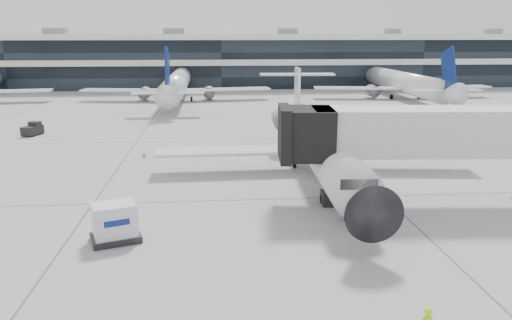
{
  "coord_description": "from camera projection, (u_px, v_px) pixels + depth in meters",
  "views": [
    {
      "loc": [
        -1.81,
        -32.46,
        11.01
      ],
      "look_at": [
        1.05,
        0.83,
        2.6
      ],
      "focal_mm": 35.0,
      "sensor_mm": 36.0,
      "label": 1
    }
  ],
  "objects": [
    {
      "name": "ground",
      "position": [
        242.0,
        200.0,
        34.2
      ],
      "size": [
        220.0,
        220.0,
        0.0
      ],
      "primitive_type": "plane",
      "color": "gray",
      "rests_on": "ground"
    },
    {
      "name": "terminal",
      "position": [
        221.0,
        62.0,
        112.21
      ],
      "size": [
        170.0,
        22.0,
        10.0
      ],
      "primitive_type": "cube",
      "color": "black",
      "rests_on": "ground"
    },
    {
      "name": "bg_jet_center",
      "position": [
        178.0,
        100.0,
        86.68
      ],
      "size": [
        32.0,
        40.0,
        9.6
      ],
      "primitive_type": null,
      "color": "white",
      "rests_on": "ground"
    },
    {
      "name": "bg_jet_right",
      "position": [
        401.0,
        98.0,
        90.0
      ],
      "size": [
        32.0,
        40.0,
        9.6
      ],
      "primitive_type": null,
      "color": "white",
      "rests_on": "ground"
    },
    {
      "name": "regional_jet",
      "position": [
        317.0,
        140.0,
        40.84
      ],
      "size": [
        26.51,
        33.04,
        7.63
      ],
      "rotation": [
        0.0,
        0.0,
        -0.04
      ],
      "color": "silver",
      "rests_on": "ground"
    },
    {
      "name": "jet_bridge",
      "position": [
        455.0,
        132.0,
        32.35
      ],
      "size": [
        20.75,
        5.52,
        6.66
      ],
      "rotation": [
        0.0,
        0.0,
        -0.08
      ],
      "color": "#B1B3B6",
      "rests_on": "ground"
    },
    {
      "name": "cargo_uld",
      "position": [
        115.0,
        223.0,
        27.15
      ],
      "size": [
        3.06,
        2.65,
        2.1
      ],
      "rotation": [
        0.0,
        0.0,
        0.34
      ],
      "color": "black",
      "rests_on": "ground"
    },
    {
      "name": "traffic_cone",
      "position": [
        144.0,
        155.0,
        45.92
      ],
      "size": [
        0.45,
        0.45,
        0.54
      ],
      "rotation": [
        0.0,
        0.0,
        -0.28
      ],
      "color": "orange",
      "rests_on": "ground"
    },
    {
      "name": "far_tug",
      "position": [
        33.0,
        129.0,
        56.12
      ],
      "size": [
        2.07,
        2.65,
        1.48
      ],
      "rotation": [
        0.0,
        0.0,
        -0.34
      ],
      "color": "black",
      "rests_on": "ground"
    }
  ]
}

